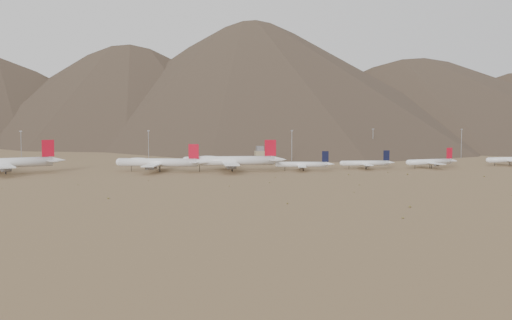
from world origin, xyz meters
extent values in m
plane|color=olive|center=(0.00, 0.00, 0.00)|extent=(3000.00, 3000.00, 0.00)
cylinder|color=white|center=(-156.37, 33.78, 7.51)|extent=(60.48, 25.83, 6.38)
cone|color=white|center=(-123.65, 44.86, 7.98)|extent=(12.36, 9.00, 5.74)
cube|color=white|center=(-157.54, 33.38, 6.55)|extent=(27.50, 56.73, 0.80)
cube|color=white|center=(-128.32, 43.28, 8.14)|extent=(12.15, 22.14, 0.38)
cube|color=#B00B1F|center=(-129.49, 42.88, 16.35)|extent=(7.78, 3.12, 11.31)
cylinder|color=black|center=(-155.71, 35.68, 2.16)|extent=(0.51, 0.51, 4.32)
cylinder|color=black|center=(-154.69, 32.66, 2.16)|extent=(0.51, 0.51, 4.32)
cylinder|color=slate|center=(-153.91, 22.67, 4.97)|extent=(6.76, 4.70, 2.87)
cylinder|color=slate|center=(-150.64, 13.03, 4.97)|extent=(6.76, 4.70, 2.87)
cylinder|color=white|center=(-56.44, 33.08, 6.50)|extent=(52.94, 19.46, 5.52)
sphere|color=white|center=(-82.18, 40.15, 6.50)|extent=(5.41, 5.41, 5.41)
cone|color=white|center=(-27.61, 25.16, 6.91)|extent=(10.58, 7.33, 4.97)
cube|color=white|center=(-57.46, 33.36, 5.67)|extent=(21.20, 49.45, 0.69)
cube|color=white|center=(-31.72, 26.29, 7.05)|extent=(9.56, 19.21, 0.33)
cube|color=#B00B1F|center=(-32.75, 26.57, 14.15)|extent=(6.82, 2.32, 9.79)
cylinder|color=black|center=(-74.45, 38.03, 1.87)|extent=(0.36, 0.36, 3.74)
cylinder|color=black|center=(-55.04, 34.12, 1.87)|extent=(0.44, 0.44, 3.74)
cylinder|color=black|center=(-55.77, 31.46, 1.87)|extent=(0.44, 0.44, 3.74)
ellipsoid|color=white|center=(-69.82, 36.75, 8.01)|extent=(17.57, 8.52, 3.31)
cylinder|color=slate|center=(-54.87, 42.80, 4.30)|extent=(5.81, 3.81, 2.48)
cylinder|color=slate|center=(-60.06, 23.92, 4.30)|extent=(5.81, 3.81, 2.48)
cylinder|color=slate|center=(-52.54, 51.29, 4.30)|extent=(5.81, 3.81, 2.48)
cylinder|color=slate|center=(-62.39, 15.43, 4.30)|extent=(5.81, 3.81, 2.48)
cylinder|color=white|center=(-7.46, 28.40, 7.34)|extent=(60.50, 8.72, 6.23)
sphere|color=white|center=(-37.58, 29.65, 7.34)|extent=(6.11, 6.11, 6.11)
cone|color=white|center=(26.27, 27.00, 7.80)|extent=(11.08, 6.05, 5.61)
cube|color=white|center=(-8.67, 28.45, 6.40)|extent=(11.93, 55.62, 0.78)
cube|color=white|center=(21.45, 27.20, 7.96)|extent=(6.29, 21.21, 0.37)
cube|color=#B00B1F|center=(20.25, 27.25, 15.98)|extent=(7.85, 0.88, 11.05)
cylinder|color=black|center=(-28.55, 29.27, 2.11)|extent=(0.40, 0.40, 4.22)
cylinder|color=black|center=(-6.19, 29.91, 2.11)|extent=(0.50, 0.50, 4.22)
cylinder|color=black|center=(-6.32, 26.79, 2.11)|extent=(0.50, 0.50, 4.22)
ellipsoid|color=white|center=(-23.13, 29.05, 9.05)|extent=(19.47, 5.47, 3.74)
cylinder|color=slate|center=(-8.21, 39.49, 4.86)|extent=(6.14, 3.05, 2.80)
cylinder|color=slate|center=(-9.12, 17.40, 4.86)|extent=(6.14, 3.05, 2.80)
cylinder|color=slate|center=(-7.80, 49.43, 4.86)|extent=(6.14, 3.05, 2.80)
cylinder|color=slate|center=(-9.54, 7.46, 4.86)|extent=(6.14, 3.05, 2.80)
cylinder|color=white|center=(42.08, 23.47, 4.43)|extent=(34.52, 10.55, 3.74)
sphere|color=white|center=(25.19, 26.91, 4.43)|extent=(3.67, 3.67, 3.67)
cone|color=white|center=(60.99, 19.62, 4.71)|extent=(6.75, 4.54, 3.37)
cube|color=white|center=(41.40, 23.61, 3.87)|extent=(11.30, 30.05, 0.47)
cube|color=white|center=(58.29, 20.17, 4.81)|extent=(5.28, 11.62, 0.22)
cube|color=black|center=(57.62, 20.31, 10.00)|extent=(4.46, 1.22, 7.39)
cylinder|color=black|center=(30.26, 25.88, 1.28)|extent=(0.39, 0.39, 2.56)
cylinder|color=black|center=(42.94, 24.25, 1.28)|extent=(0.49, 0.49, 2.56)
cylinder|color=black|center=(42.57, 22.42, 1.28)|extent=(0.49, 0.49, 2.56)
cylinder|color=slate|center=(43.05, 31.72, 2.94)|extent=(3.71, 2.34, 1.68)
cylinder|color=slate|center=(39.75, 15.50, 2.94)|extent=(3.71, 2.34, 1.68)
cylinder|color=white|center=(89.32, 27.96, 4.31)|extent=(33.71, 6.34, 3.64)
sphere|color=white|center=(72.61, 29.31, 4.31)|extent=(3.57, 3.57, 3.57)
cone|color=white|center=(108.03, 26.44, 4.58)|extent=(6.28, 3.75, 3.28)
cube|color=white|center=(88.65, 28.01, 3.76)|extent=(7.67, 29.07, 0.45)
cube|color=white|center=(105.36, 26.66, 4.67)|extent=(3.89, 11.13, 0.22)
cube|color=black|center=(104.69, 26.71, 9.72)|extent=(4.37, 0.68, 7.18)
cylinder|color=black|center=(77.63, 28.91, 1.25)|extent=(0.38, 0.38, 2.49)
cylinder|color=black|center=(90.06, 28.81, 1.25)|extent=(0.48, 0.48, 2.49)
cylinder|color=black|center=(89.91, 27.00, 1.25)|extent=(0.48, 0.48, 2.49)
cylinder|color=slate|center=(89.30, 36.03, 2.86)|extent=(3.47, 1.90, 1.64)
cylinder|color=slate|center=(88.00, 19.99, 2.86)|extent=(3.47, 1.90, 1.64)
cylinder|color=white|center=(137.79, 26.27, 4.71)|extent=(36.73, 10.90, 3.98)
sphere|color=white|center=(119.80, 22.77, 4.71)|extent=(3.90, 3.90, 3.90)
cone|color=white|center=(157.93, 30.18, 5.01)|extent=(7.16, 4.77, 3.58)
cube|color=white|center=(137.07, 26.13, 4.11)|extent=(11.75, 31.95, 0.50)
cube|color=white|center=(155.05, 29.62, 5.11)|extent=(5.52, 12.35, 0.24)
cube|color=#B00B1F|center=(154.33, 29.48, 10.63)|extent=(4.74, 1.26, 7.85)
cylinder|color=black|center=(125.20, 23.82, 1.36)|extent=(0.42, 0.42, 2.72)
cylinder|color=black|center=(138.32, 27.38, 1.36)|extent=(0.52, 0.52, 2.72)
cylinder|color=black|center=(138.70, 25.43, 1.36)|extent=(0.52, 0.52, 2.72)
cylinder|color=slate|center=(135.39, 34.76, 3.13)|extent=(3.94, 2.46, 1.79)
cylinder|color=slate|center=(138.75, 17.49, 3.13)|extent=(3.94, 2.46, 1.79)
cylinder|color=white|center=(206.45, 35.90, 4.65)|extent=(36.41, 6.92, 3.93)
sphere|color=white|center=(188.40, 34.40, 4.65)|extent=(3.85, 3.85, 3.85)
cube|color=white|center=(205.72, 35.84, 4.07)|extent=(8.34, 31.41, 0.49)
cylinder|color=black|center=(193.82, 34.85, 1.34)|extent=(0.41, 0.41, 2.69)
cylinder|color=black|center=(207.09, 36.94, 1.34)|extent=(0.52, 0.52, 2.69)
cylinder|color=black|center=(207.25, 34.98, 1.34)|extent=(0.52, 0.52, 2.69)
cylinder|color=slate|center=(205.00, 44.50, 3.09)|extent=(3.75, 2.06, 1.77)
cube|color=gray|center=(30.00, 120.00, 4.00)|extent=(8.00, 8.00, 8.00)
cube|color=slate|center=(30.00, 120.00, 10.00)|extent=(6.00, 6.00, 4.00)
cylinder|color=gray|center=(-161.67, 127.35, 12.50)|extent=(0.50, 0.50, 25.00)
cube|color=gray|center=(-161.67, 127.35, 25.30)|extent=(2.00, 0.60, 0.80)
cylinder|color=gray|center=(-61.84, 121.05, 12.50)|extent=(0.50, 0.50, 25.00)
cube|color=gray|center=(-61.84, 121.05, 25.30)|extent=(2.00, 0.60, 0.80)
cylinder|color=gray|center=(53.64, 104.23, 12.50)|extent=(0.50, 0.50, 25.00)
cube|color=gray|center=(53.64, 104.23, 25.30)|extent=(2.00, 0.60, 0.80)
cylinder|color=gray|center=(135.08, 135.83, 12.50)|extent=(0.50, 0.50, 25.00)
cube|color=gray|center=(135.08, 135.83, 25.30)|extent=(2.00, 0.60, 0.80)
cylinder|color=gray|center=(209.91, 116.99, 12.50)|extent=(0.50, 0.50, 25.00)
cube|color=gray|center=(209.91, 116.99, 25.30)|extent=(2.00, 0.60, 0.80)
ellipsoid|color=olive|center=(-3.45, -129.14, 0.34)|extent=(0.81, 0.81, 0.67)
ellipsoid|color=olive|center=(145.21, -35.57, 0.33)|extent=(0.92, 0.92, 0.67)
ellipsoid|color=olive|center=(110.43, -122.53, 0.24)|extent=(0.60, 0.60, 0.49)
ellipsoid|color=olive|center=(64.48, -9.57, 0.37)|extent=(0.94, 0.94, 0.74)
ellipsoid|color=olive|center=(102.80, -14.91, 0.47)|extent=(1.08, 1.08, 0.94)
ellipsoid|color=olive|center=(14.43, -18.49, 0.25)|extent=(0.66, 0.66, 0.50)
ellipsoid|color=olive|center=(-83.03, -97.99, 0.37)|extent=(0.98, 0.98, 0.74)
ellipsoid|color=olive|center=(32.02, -174.37, 0.34)|extent=(1.02, 1.02, 0.68)
ellipsoid|color=olive|center=(46.27, -148.39, 0.46)|extent=(1.09, 1.09, 0.91)
ellipsoid|color=olive|center=(95.61, 0.82, 0.28)|extent=(0.73, 0.73, 0.56)
ellipsoid|color=olive|center=(52.22, -65.85, 0.24)|extent=(0.73, 0.73, 0.48)
ellipsoid|color=olive|center=(-140.93, -48.10, 0.15)|extent=(0.52, 0.52, 0.30)
ellipsoid|color=olive|center=(5.43, -44.29, 0.22)|extent=(0.85, 0.85, 0.43)
ellipsoid|color=olive|center=(-102.63, -37.86, 0.23)|extent=(0.58, 0.58, 0.46)
ellipsoid|color=olive|center=(-20.07, -58.54, 0.24)|extent=(0.57, 0.57, 0.48)
ellipsoid|color=olive|center=(-63.50, -22.40, 0.17)|extent=(0.66, 0.66, 0.34)
ellipsoid|color=olive|center=(39.07, -95.73, 0.19)|extent=(0.60, 0.60, 0.39)
camera|label=1|loc=(-66.93, -405.80, 41.61)|focal=45.00mm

